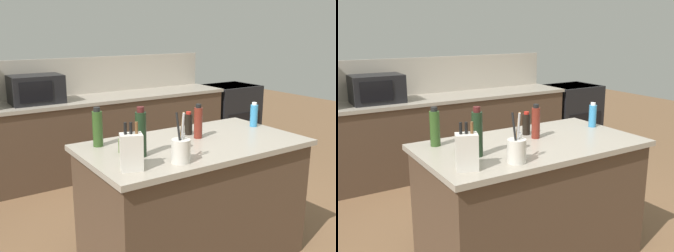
{
  "view_description": "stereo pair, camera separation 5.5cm",
  "coord_description": "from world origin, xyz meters",
  "views": [
    {
      "loc": [
        -1.67,
        -2.22,
        1.76
      ],
      "look_at": [
        0.0,
        0.35,
        0.99
      ],
      "focal_mm": 42.0,
      "sensor_mm": 36.0,
      "label": 1
    },
    {
      "loc": [
        -1.62,
        -2.25,
        1.76
      ],
      "look_at": [
        0.0,
        0.35,
        0.99
      ],
      "focal_mm": 42.0,
      "sensor_mm": 36.0,
      "label": 2
    }
  ],
  "objects": [
    {
      "name": "back_counter_run",
      "position": [
        0.3,
        2.2,
        0.47
      ],
      "size": [
        3.2,
        0.66,
        0.94
      ],
      "color": "#4C3828",
      "rests_on": "ground_plane"
    },
    {
      "name": "wall_backsplash",
      "position": [
        0.3,
        2.52,
        1.17
      ],
      "size": [
        3.16,
        0.03,
        0.46
      ],
      "primitive_type": "cube",
      "color": "#B2A899",
      "rests_on": "back_counter_run"
    },
    {
      "name": "kitchen_island",
      "position": [
        0.0,
        0.0,
        0.47
      ],
      "size": [
        1.64,
        0.91,
        0.94
      ],
      "color": "#4C3828",
      "rests_on": "ground_plane"
    },
    {
      "name": "range_oven",
      "position": [
        2.32,
        2.2,
        0.47
      ],
      "size": [
        0.76,
        0.65,
        0.92
      ],
      "color": "black",
      "rests_on": "ground_plane"
    },
    {
      "name": "microwave",
      "position": [
        -0.54,
        2.2,
        1.1
      ],
      "size": [
        0.56,
        0.39,
        0.31
      ],
      "color": "black",
      "rests_on": "back_counter_run"
    },
    {
      "name": "knife_block",
      "position": [
        -0.65,
        -0.26,
        1.05
      ],
      "size": [
        0.16,
        0.14,
        0.29
      ],
      "rotation": [
        0.0,
        0.0,
        -0.35
      ],
      "color": "beige",
      "rests_on": "kitchen_island"
    },
    {
      "name": "utensil_crock",
      "position": [
        -0.34,
        -0.31,
        1.02
      ],
      "size": [
        0.12,
        0.12,
        0.32
      ],
      "color": "beige",
      "rests_on": "kitchen_island"
    },
    {
      "name": "spice_jar_oregano",
      "position": [
        -0.55,
        0.07,
        0.99
      ],
      "size": [
        0.05,
        0.05,
        0.11
      ],
      "color": "#567038",
      "rests_on": "kitchen_island"
    },
    {
      "name": "soy_sauce_bottle",
      "position": [
        0.1,
        0.2,
        1.03
      ],
      "size": [
        0.06,
        0.06,
        0.18
      ],
      "color": "black",
      "rests_on": "kitchen_island"
    },
    {
      "name": "salt_shaker",
      "position": [
        -0.17,
        -0.08,
        1.0
      ],
      "size": [
        0.04,
        0.04,
        0.13
      ],
      "color": "silver",
      "rests_on": "kitchen_island"
    },
    {
      "name": "dish_soap_bottle",
      "position": [
        0.72,
        0.11,
        1.04
      ],
      "size": [
        0.06,
        0.06,
        0.21
      ],
      "color": "#3384BC",
      "rests_on": "kitchen_island"
    },
    {
      "name": "vinegar_bottle",
      "position": [
        0.1,
        0.08,
        1.06
      ],
      "size": [
        0.06,
        0.06,
        0.26
      ],
      "color": "maroon",
      "rests_on": "kitchen_island"
    },
    {
      "name": "olive_oil_bottle",
      "position": [
        -0.63,
        0.29,
        1.07
      ],
      "size": [
        0.07,
        0.07,
        0.28
      ],
      "color": "#2D4C1E",
      "rests_on": "kitchen_island"
    },
    {
      "name": "wine_bottle",
      "position": [
        -0.48,
        -0.07,
        1.1
      ],
      "size": [
        0.07,
        0.07,
        0.33
      ],
      "color": "black",
      "rests_on": "kitchen_island"
    }
  ]
}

